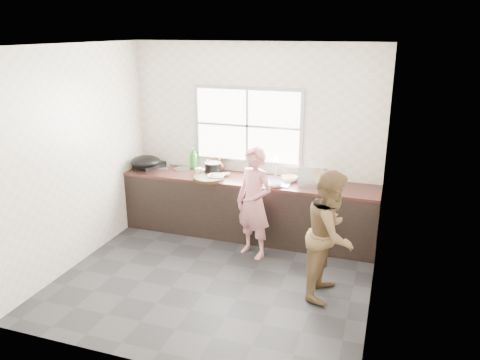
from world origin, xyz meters
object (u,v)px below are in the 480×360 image
(person_side, at_px, (331,234))
(black_pot, at_px, (213,168))
(glass_jar, at_px, (199,171))
(bottle_brown_short, at_px, (220,165))
(dish_rack, at_px, (313,175))
(pot_lid_left, at_px, (162,166))
(burner, at_px, (147,164))
(wok, at_px, (146,161))
(woman, at_px, (254,206))
(bowl_held, at_px, (275,184))
(bowl_crabs, at_px, (290,179))
(bowl_mince, at_px, (216,177))
(cutting_board, at_px, (209,178))
(plate_food, at_px, (203,169))
(bottle_brown_tall, at_px, (208,166))
(bottle_green, at_px, (194,158))
(pot_lid_right, at_px, (183,169))

(person_side, xyz_separation_m, black_pot, (-1.87, 1.25, 0.22))
(glass_jar, bearing_deg, bottle_brown_short, 52.62)
(dish_rack, bearing_deg, glass_jar, 173.78)
(pot_lid_left, bearing_deg, burner, -168.48)
(bottle_brown_short, xyz_separation_m, wok, (-1.03, -0.34, 0.06))
(woman, height_order, bowl_held, woman)
(bowl_crabs, bearing_deg, black_pot, -178.43)
(bowl_mince, bearing_deg, glass_jar, 161.80)
(bowl_mince, distance_m, bottle_brown_short, 0.39)
(cutting_board, bearing_deg, person_side, -28.23)
(black_pot, bearing_deg, cutting_board, -81.15)
(dish_rack, bearing_deg, person_side, -78.90)
(plate_food, height_order, bottle_brown_tall, bottle_brown_tall)
(glass_jar, bearing_deg, plate_food, 102.03)
(person_side, bearing_deg, dish_rack, 25.01)
(person_side, relative_size, bowl_mince, 6.24)
(wok, bearing_deg, burner, 117.28)
(bowl_crabs, bearing_deg, burner, 179.40)
(woman, relative_size, bottle_green, 4.17)
(black_pot, xyz_separation_m, bottle_brown_tall, (-0.10, 0.07, 0.00))
(plate_food, bearing_deg, glass_jar, -77.97)
(bowl_held, bearing_deg, bottle_brown_short, 155.34)
(bowl_mince, relative_size, black_pot, 0.98)
(person_side, distance_m, glass_jar, 2.35)
(bowl_held, distance_m, dish_rack, 0.52)
(bottle_green, height_order, bottle_brown_short, bottle_green)
(bottle_green, bearing_deg, bottle_brown_tall, -21.09)
(plate_food, bearing_deg, bowl_crabs, -6.08)
(plate_food, height_order, bottle_brown_short, bottle_brown_short)
(bottle_brown_tall, height_order, pot_lid_left, bottle_brown_tall)
(bowl_mince, bearing_deg, bottle_brown_short, 103.41)
(bowl_crabs, relative_size, glass_jar, 1.72)
(bottle_green, bearing_deg, cutting_board, -46.37)
(bottle_brown_short, distance_m, burner, 1.15)
(burner, height_order, pot_lid_right, burner)
(plate_food, distance_m, burner, 0.88)
(bowl_crabs, distance_m, bottle_green, 1.51)
(plate_food, xyz_separation_m, burner, (-0.87, -0.12, 0.02))
(bottle_brown_short, bearing_deg, wok, -161.85)
(glass_jar, bearing_deg, cutting_board, -36.73)
(dish_rack, xyz_separation_m, pot_lid_left, (-2.33, 0.15, -0.13))
(bowl_held, bearing_deg, pot_lid_right, 167.06)
(bottle_brown_tall, height_order, pot_lid_right, bottle_brown_tall)
(bottle_brown_short, bearing_deg, bowl_mince, -76.59)
(bottle_brown_tall, bearing_deg, cutting_board, -66.64)
(woman, xyz_separation_m, plate_food, (-1.04, 0.78, 0.19))
(woman, distance_m, plate_food, 1.32)
(bottle_green, relative_size, glass_jar, 3.21)
(bowl_held, distance_m, bottle_brown_tall, 1.15)
(burner, xyz_separation_m, pot_lid_right, (0.60, 0.03, -0.03))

